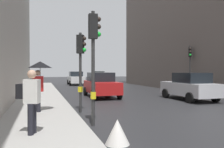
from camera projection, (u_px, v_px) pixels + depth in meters
name	position (u px, v px, depth m)	size (l,w,h in m)	color
ground_plane	(217.00, 118.00, 9.13)	(120.00, 120.00, 0.00)	#28282B
sidewalk_kerb	(41.00, 103.00, 12.83)	(2.84, 40.00, 0.16)	#A8A5A0
traffic_light_near_right	(81.00, 57.00, 10.33)	(0.44, 0.36, 3.62)	#2D2D2D
traffic_light_near_left	(94.00, 47.00, 7.83)	(0.44, 0.26, 3.94)	#2D2D2D
traffic_light_mid_street	(190.00, 60.00, 18.78)	(0.37, 0.44, 3.96)	#2D2D2D
car_red_sedan	(101.00, 85.00, 16.30)	(2.04, 4.21, 1.76)	red
car_white_compact	(76.00, 78.00, 29.98)	(2.07, 4.23, 1.76)	silver
car_yellow_taxi	(98.00, 77.00, 36.70)	(2.04, 4.21, 1.76)	yellow
car_silver_hatchback	(189.00, 86.00, 14.69)	(2.02, 4.20, 1.76)	#BCBCC1
pedestrian_with_umbrella	(39.00, 72.00, 9.69)	(1.00, 1.00, 2.14)	black
pedestrian_with_black_backpack	(30.00, 98.00, 6.26)	(0.66, 0.46, 1.77)	black
warning_sign_triangle	(117.00, 132.00, 5.89)	(0.64, 0.64, 0.65)	silver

